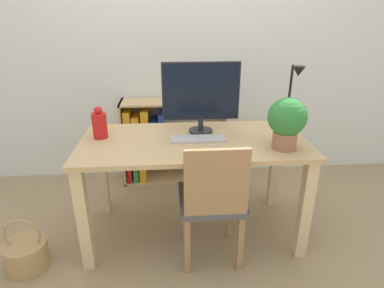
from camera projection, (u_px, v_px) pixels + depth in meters
name	position (u px, v px, depth m)	size (l,w,h in m)	color
ground_plane	(193.00, 230.00, 2.38)	(10.00, 10.00, 0.00)	#997F5B
wall_back	(184.00, 37.00, 2.81)	(8.00, 0.05, 2.60)	silver
desk	(193.00, 157.00, 2.15)	(1.48, 0.72, 0.72)	tan
monitor	(201.00, 94.00, 2.14)	(0.52, 0.17, 0.48)	#232326
keyboard	(198.00, 139.00, 2.10)	(0.36, 0.12, 0.02)	#B2B2B7
vase	(100.00, 124.00, 2.11)	(0.10, 0.10, 0.21)	red
desk_lamp	(293.00, 94.00, 2.05)	(0.10, 0.19, 0.47)	black
potted_plant	(287.00, 121.00, 1.90)	(0.23, 0.23, 0.32)	#9E6647
chair	(213.00, 199.00, 1.93)	(0.40, 0.40, 0.83)	#4C4C51
bookshelf	(156.00, 140.00, 2.97)	(0.94, 0.28, 0.77)	tan
basket	(27.00, 254.00, 2.01)	(0.26, 0.26, 0.36)	tan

